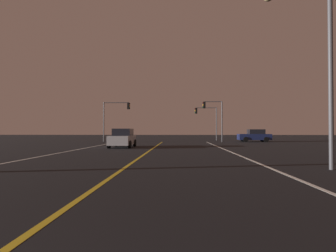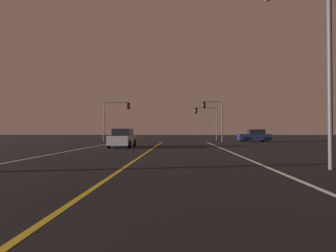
{
  "view_description": "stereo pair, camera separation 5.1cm",
  "coord_description": "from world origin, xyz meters",
  "views": [
    {
      "loc": [
        2.21,
        0.52,
        1.52
      ],
      "look_at": [
        0.89,
        34.62,
        2.09
      ],
      "focal_mm": 29.73,
      "sensor_mm": 36.0,
      "label": 1
    },
    {
      "loc": [
        2.26,
        0.52,
        1.52
      ],
      "look_at": [
        0.89,
        34.62,
        2.09
      ],
      "focal_mm": 29.73,
      "sensor_mm": 36.0,
      "label": 2
    }
  ],
  "objects": [
    {
      "name": "lane_edge_right",
      "position": [
        5.91,
        15.73,
        0.0
      ],
      "size": [
        0.16,
        43.46,
        0.01
      ],
      "primitive_type": "cube",
      "color": "silver",
      "rests_on": "ground"
    },
    {
      "name": "lane_edge_left",
      "position": [
        -5.91,
        15.73,
        0.0
      ],
      "size": [
        0.16,
        43.46,
        0.01
      ],
      "primitive_type": "cube",
      "color": "silver",
      "rests_on": "ground"
    },
    {
      "name": "lane_center_divider",
      "position": [
        0.0,
        15.73,
        0.0
      ],
      "size": [
        0.16,
        43.46,
        0.01
      ],
      "primitive_type": "cube",
      "color": "gold",
      "rests_on": "ground"
    },
    {
      "name": "car_crossing_side",
      "position": [
        12.56,
        38.89,
        0.82
      ],
      "size": [
        4.3,
        2.02,
        1.7
      ],
      "rotation": [
        0.0,
        0.0,
        3.14
      ],
      "color": "black",
      "rests_on": "ground"
    },
    {
      "name": "car_oncoming",
      "position": [
        -2.9,
        25.62,
        0.82
      ],
      "size": [
        2.02,
        4.3,
        1.7
      ],
      "rotation": [
        0.0,
        0.0,
        -1.57
      ],
      "color": "black",
      "rests_on": "ground"
    },
    {
      "name": "traffic_light_near_right",
      "position": [
        6.78,
        37.96,
        4.03
      ],
      "size": [
        2.68,
        0.36,
        5.47
      ],
      "rotation": [
        0.0,
        0.0,
        3.14
      ],
      "color": "#4C4C51",
      "rests_on": "ground"
    },
    {
      "name": "traffic_light_near_left",
      "position": [
        -6.24,
        37.96,
        4.03
      ],
      "size": [
        3.7,
        0.36,
        5.38
      ],
      "color": "#4C4C51",
      "rests_on": "ground"
    },
    {
      "name": "traffic_light_far_right",
      "position": [
        6.35,
        43.46,
        3.81
      ],
      "size": [
        3.42,
        0.36,
        5.09
      ],
      "rotation": [
        0.0,
        0.0,
        3.14
      ],
      "color": "#4C4C51",
      "rests_on": "ground"
    },
    {
      "name": "street_lamp_right_near",
      "position": [
        7.47,
        11.6,
        4.63
      ],
      "size": [
        2.7,
        0.44,
        7.13
      ],
      "rotation": [
        0.0,
        0.0,
        3.14
      ],
      "color": "#4C4C51",
      "rests_on": "ground"
    }
  ]
}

